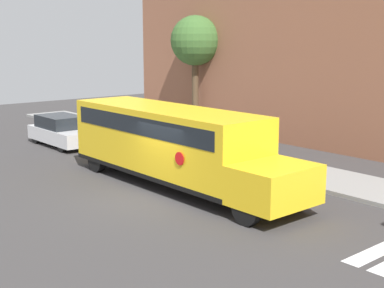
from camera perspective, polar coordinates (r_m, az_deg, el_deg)
The scene contains 6 objects.
ground_plane at distance 18.38m, azimuth -4.22°, elevation -5.83°, with size 60.00×60.00×0.00m, color #3A3838.
sidewalk_strip at distance 22.66m, azimuth 9.18°, elevation -2.50°, with size 44.00×3.00×0.15m.
building_backdrop at distance 27.34m, azimuth 18.48°, elevation 8.68°, with size 32.00×4.00×8.93m.
school_bus at distance 19.65m, azimuth -2.13°, elevation 0.27°, with size 10.75×2.57×2.87m.
parked_car at distance 28.10m, azimuth -13.69°, elevation 1.36°, with size 4.44×1.84×1.53m.
tree_near_sidewalk at distance 31.84m, azimuth 0.35°, elevation 10.83°, with size 2.92×2.92×6.75m.
Camera 1 is at (14.24, -10.32, 5.33)m, focal length 50.00 mm.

